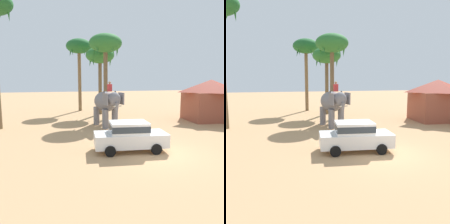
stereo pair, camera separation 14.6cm
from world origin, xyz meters
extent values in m
plane|color=tan|center=(0.00, 0.00, 0.00)|extent=(120.00, 120.00, 0.00)
cube|color=white|center=(-1.21, 0.89, 0.68)|extent=(4.24, 2.09, 0.76)
cube|color=white|center=(-1.31, 0.90, 1.38)|extent=(2.24, 1.75, 0.64)
cube|color=#2D3842|center=(-1.31, 0.90, 1.38)|extent=(2.26, 1.78, 0.35)
cylinder|color=black|center=(0.13, 1.62, 0.30)|extent=(0.61, 0.24, 0.60)
cylinder|color=black|center=(-0.03, -0.08, 0.30)|extent=(0.61, 0.24, 0.60)
cylinder|color=black|center=(-2.40, 1.86, 0.30)|extent=(0.61, 0.24, 0.60)
cylinder|color=black|center=(-2.56, 0.17, 0.30)|extent=(0.61, 0.24, 0.60)
ellipsoid|color=slate|center=(-1.16, 8.05, 2.15)|extent=(2.28, 3.39, 1.70)
cylinder|color=slate|center=(-0.52, 7.25, 0.80)|extent=(0.52, 0.52, 1.60)
cylinder|color=slate|center=(-1.37, 7.04, 0.80)|extent=(0.52, 0.52, 1.60)
cylinder|color=slate|center=(-0.95, 9.05, 0.80)|extent=(0.52, 0.52, 1.60)
cylinder|color=slate|center=(-1.81, 8.85, 0.80)|extent=(0.52, 0.52, 1.60)
ellipsoid|color=slate|center=(-0.78, 6.46, 2.45)|extent=(1.30, 1.23, 1.20)
cube|color=slate|center=(-0.11, 6.73, 2.50)|extent=(0.30, 0.81, 0.96)
cube|color=slate|center=(-1.51, 6.39, 2.50)|extent=(0.30, 0.81, 0.96)
cone|color=slate|center=(-0.68, 6.03, 1.45)|extent=(0.43, 0.43, 1.60)
cone|color=beige|center=(-0.44, 6.14, 1.95)|extent=(0.25, 0.57, 0.21)
cone|color=beige|center=(-0.94, 6.02, 1.95)|extent=(0.25, 0.57, 0.21)
cube|color=red|center=(-0.96, 7.22, 3.35)|extent=(0.39, 0.31, 0.60)
sphere|color=#A87A56|center=(-0.96, 7.22, 3.77)|extent=(0.22, 0.22, 0.22)
cylinder|color=#333338|center=(-0.46, 7.34, 2.80)|extent=(0.12, 0.12, 0.55)
cylinder|color=#333338|center=(-1.47, 7.10, 2.80)|extent=(0.12, 0.12, 0.55)
cylinder|color=brown|center=(-0.33, 14.80, 3.24)|extent=(0.40, 0.40, 6.47)
ellipsoid|color=#286B2D|center=(-0.33, 14.80, 6.67)|extent=(3.20, 3.20, 1.80)
cone|color=#286B2D|center=(0.87, 14.80, 6.17)|extent=(0.40, 0.92, 1.64)
cone|color=#286B2D|center=(0.04, 15.94, 6.17)|extent=(0.91, 0.57, 1.67)
cone|color=#286B2D|center=(-1.30, 15.50, 6.17)|extent=(0.73, 0.83, 1.69)
cone|color=#286B2D|center=(-1.30, 14.09, 6.17)|extent=(0.73, 0.83, 1.69)
cone|color=#286B2D|center=(0.04, 13.66, 6.17)|extent=(0.91, 0.57, 1.67)
cylinder|color=brown|center=(-2.32, 18.20, 3.93)|extent=(0.41, 0.41, 7.86)
ellipsoid|color=#1E5B28|center=(-2.32, 18.20, 8.06)|extent=(3.20, 3.20, 1.80)
cone|color=#1E5B28|center=(-1.12, 18.20, 7.56)|extent=(0.40, 0.92, 1.64)
cone|color=#1E5B28|center=(-1.95, 19.34, 7.56)|extent=(0.91, 0.57, 1.67)
cone|color=#1E5B28|center=(-3.29, 18.91, 7.56)|extent=(0.73, 0.83, 1.69)
cone|color=#1E5B28|center=(-3.29, 17.50, 7.56)|extent=(0.73, 0.83, 1.69)
cone|color=#1E5B28|center=(-1.95, 17.06, 7.56)|extent=(0.91, 0.57, 1.67)
cone|color=#1E5B28|center=(-8.67, 8.97, 9.35)|extent=(0.40, 0.92, 1.64)
cone|color=#1E5B28|center=(-9.50, 10.11, 9.35)|extent=(0.91, 0.57, 1.67)
cylinder|color=brown|center=(-0.47, 11.16, 3.64)|extent=(0.41, 0.41, 7.29)
ellipsoid|color=#286B2D|center=(-0.47, 11.16, 7.49)|extent=(3.20, 3.20, 1.80)
cone|color=#286B2D|center=(0.73, 11.16, 6.99)|extent=(0.40, 0.92, 1.64)
cone|color=#286B2D|center=(-0.10, 12.30, 6.99)|extent=(0.91, 0.57, 1.67)
cone|color=#286B2D|center=(-1.44, 11.87, 6.99)|extent=(0.73, 0.83, 1.69)
cone|color=#286B2D|center=(-1.44, 10.46, 6.99)|extent=(0.73, 0.83, 1.69)
cone|color=#286B2D|center=(-0.10, 10.02, 6.99)|extent=(0.91, 0.57, 1.67)
cube|color=#994C38|center=(9.40, 8.32, 1.40)|extent=(4.63, 3.88, 2.80)
pyramid|color=#9E3828|center=(9.40, 8.32, 3.40)|extent=(5.26, 4.52, 1.20)
camera|label=1|loc=(-5.24, -11.33, 4.15)|focal=37.03mm
camera|label=2|loc=(-5.10, -11.36, 4.15)|focal=37.03mm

